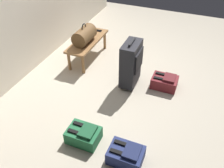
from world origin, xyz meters
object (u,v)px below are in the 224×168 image
object	(u,v)px
backpack_maroon	(165,82)
duffel_bag_brown	(84,35)
backpack_navy	(126,155)
cell_phone	(98,31)
suitcase_upright_charcoal	(131,63)
bench	(88,43)
backpack_green	(84,135)

from	to	relation	value
backpack_maroon	duffel_bag_brown	bearing A→B (deg)	81.67
backpack_maroon	backpack_navy	world-z (taller)	same
cell_phone	suitcase_upright_charcoal	size ratio (longest dim) A/B	0.19
bench	backpack_maroon	world-z (taller)	bench
suitcase_upright_charcoal	backpack_navy	size ratio (longest dim) A/B	1.99
bench	suitcase_upright_charcoal	distance (m)	1.04
cell_phone	suitcase_upright_charcoal	bearing A→B (deg)	-132.21
suitcase_upright_charcoal	backpack_green	xyz separation A→B (m)	(-1.24, 0.16, -0.29)
cell_phone	backpack_maroon	xyz separation A→B (m)	(-0.69, -1.43, -0.28)
suitcase_upright_charcoal	backpack_maroon	bearing A→B (deg)	-74.69
duffel_bag_brown	backpack_green	distance (m)	1.82
duffel_bag_brown	backpack_green	size ratio (longest dim) A/B	1.16
duffel_bag_brown	suitcase_upright_charcoal	size ratio (longest dim) A/B	0.58
suitcase_upright_charcoal	bench	bearing A→B (deg)	64.79
bench	backpack_navy	bearing A→B (deg)	-142.67
backpack_green	backpack_navy	size ratio (longest dim) A/B	1.00
suitcase_upright_charcoal	backpack_navy	world-z (taller)	suitcase_upright_charcoal
backpack_green	backpack_navy	xyz separation A→B (m)	(-0.07, -0.56, 0.00)
bench	backpack_maroon	size ratio (longest dim) A/B	2.63
backpack_maroon	backpack_navy	distance (m)	1.46
bench	backpack_maroon	bearing A→B (deg)	-101.80
duffel_bag_brown	suitcase_upright_charcoal	world-z (taller)	suitcase_upright_charcoal
backpack_navy	backpack_green	bearing A→B (deg)	82.63
backpack_maroon	backpack_navy	bearing A→B (deg)	175.70
cell_phone	backpack_maroon	size ratio (longest dim) A/B	0.38
backpack_green	backpack_navy	world-z (taller)	same
cell_phone	suitcase_upright_charcoal	distance (m)	1.24
cell_phone	suitcase_upright_charcoal	xyz separation A→B (m)	(-0.83, -0.92, 0.01)
bench	backpack_green	distance (m)	1.87
bench	backpack_green	xyz separation A→B (m)	(-1.68, -0.78, -0.22)
bench	duffel_bag_brown	world-z (taller)	duffel_bag_brown
cell_phone	duffel_bag_brown	bearing A→B (deg)	177.70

